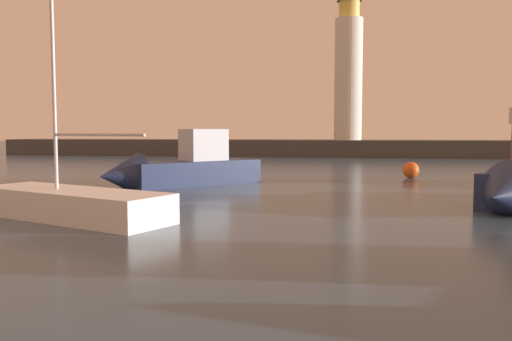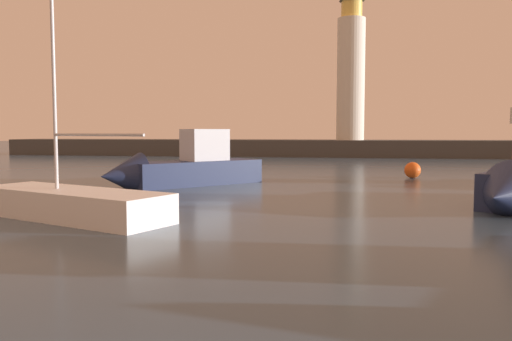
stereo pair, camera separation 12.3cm
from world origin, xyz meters
name	(u,v)px [view 2 (the right image)]	position (x,y,z in m)	size (l,w,h in m)	color
ground_plane	(323,179)	(0.00, 28.27, 0.00)	(220.00, 220.00, 0.00)	#384C60
breakwater	(336,148)	(0.00, 56.53, 0.93)	(77.62, 6.08, 1.85)	#423F3D
lighthouse	(351,70)	(1.58, 56.53, 9.60)	(3.07, 3.07, 16.36)	silver
motorboat_0	(178,169)	(-7.16, 22.90, 0.88)	(7.47, 8.01, 3.32)	#1E284C
sailboat_moored	(72,202)	(-7.28, 12.62, 0.52)	(7.43, 4.64, 10.73)	white
mooring_buoy	(413,170)	(5.26, 29.57, 0.49)	(0.97, 0.97, 0.97)	#EA5919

